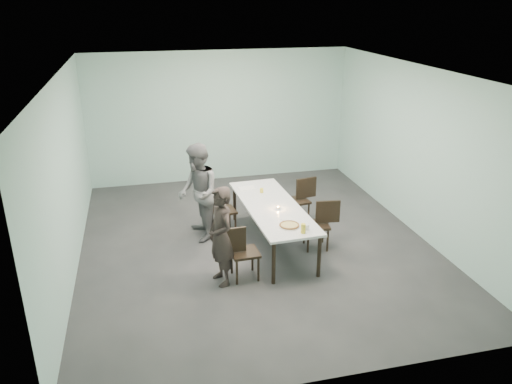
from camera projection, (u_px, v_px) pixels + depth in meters
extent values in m
plane|color=#333335|center=(255.00, 243.00, 8.89)|extent=(7.00, 7.00, 0.00)
cube|color=#A9D5CC|center=(220.00, 117.00, 11.51)|extent=(6.00, 0.02, 3.00)
cube|color=#A9D5CC|center=(333.00, 265.00, 5.17)|extent=(6.00, 0.02, 3.00)
cube|color=#A9D5CC|center=(66.00, 177.00, 7.69)|extent=(0.02, 7.00, 3.00)
cube|color=#A9D5CC|center=(417.00, 151.00, 8.99)|extent=(0.02, 7.00, 3.00)
cube|color=white|center=(255.00, 72.00, 7.79)|extent=(6.00, 7.00, 0.02)
cube|color=white|center=(272.00, 207.00, 8.56)|extent=(1.02, 2.64, 0.04)
cylinder|color=black|center=(274.00, 263.00, 7.51)|extent=(0.06, 0.06, 0.71)
cylinder|color=black|center=(235.00, 203.00, 9.69)|extent=(0.06, 0.06, 0.71)
cylinder|color=black|center=(319.00, 256.00, 7.70)|extent=(0.06, 0.06, 0.71)
cylinder|color=black|center=(271.00, 199.00, 9.88)|extent=(0.06, 0.06, 0.71)
cube|color=black|center=(245.00, 253.00, 7.65)|extent=(0.44, 0.44, 0.04)
cube|color=black|center=(232.00, 240.00, 7.52)|extent=(0.42, 0.06, 0.40)
cylinder|color=black|center=(237.00, 272.00, 7.54)|extent=(0.04, 0.04, 0.41)
cylinder|color=black|center=(232.00, 262.00, 7.84)|extent=(0.04, 0.04, 0.41)
cylinder|color=black|center=(258.00, 269.00, 7.63)|extent=(0.04, 0.04, 0.41)
cylinder|color=black|center=(252.00, 259.00, 7.93)|extent=(0.04, 0.04, 0.41)
cube|color=black|center=(223.00, 211.00, 9.15)|extent=(0.47, 0.47, 0.04)
cube|color=black|center=(213.00, 200.00, 9.00)|extent=(0.42, 0.09, 0.40)
cylinder|color=black|center=(218.00, 227.00, 9.03)|extent=(0.04, 0.04, 0.41)
cylinder|color=black|center=(212.00, 220.00, 9.32)|extent=(0.04, 0.04, 0.41)
cylinder|color=black|center=(235.00, 224.00, 9.14)|extent=(0.04, 0.04, 0.41)
cylinder|color=black|center=(230.00, 217.00, 9.44)|extent=(0.04, 0.04, 0.41)
cube|color=black|center=(316.00, 225.00, 8.58)|extent=(0.47, 0.47, 0.04)
cube|color=black|center=(328.00, 212.00, 8.51)|extent=(0.42, 0.09, 0.40)
cylinder|color=black|center=(323.00, 232.00, 8.84)|extent=(0.04, 0.04, 0.41)
cylinder|color=black|center=(328.00, 241.00, 8.52)|extent=(0.04, 0.04, 0.41)
cylinder|color=black|center=(304.00, 233.00, 8.80)|extent=(0.04, 0.04, 0.41)
cylinder|color=black|center=(308.00, 242.00, 8.49)|extent=(0.04, 0.04, 0.41)
cube|color=black|center=(297.00, 201.00, 9.59)|extent=(0.48, 0.48, 0.04)
cube|color=black|center=(306.00, 188.00, 9.57)|extent=(0.42, 0.11, 0.40)
cylinder|color=black|center=(300.00, 207.00, 9.88)|extent=(0.04, 0.04, 0.41)
cylinder|color=black|center=(309.00, 213.00, 9.59)|extent=(0.04, 0.04, 0.41)
cylinder|color=black|center=(285.00, 210.00, 9.75)|extent=(0.04, 0.04, 0.41)
cylinder|color=black|center=(293.00, 216.00, 9.46)|extent=(0.04, 0.04, 0.41)
imported|color=black|center=(221.00, 236.00, 7.40)|extent=(0.50, 0.64, 1.55)
imported|color=slate|center=(198.00, 193.00, 8.77)|extent=(0.71, 0.88, 1.75)
cylinder|color=white|center=(289.00, 226.00, 7.78)|extent=(0.34, 0.34, 0.01)
cylinder|color=#E7CF83|center=(289.00, 225.00, 7.77)|extent=(0.30, 0.30, 0.01)
torus|color=brown|center=(289.00, 225.00, 7.77)|extent=(0.32, 0.32, 0.03)
cylinder|color=white|center=(286.00, 219.00, 8.04)|extent=(0.18, 0.18, 0.01)
cylinder|color=yellow|center=(303.00, 228.00, 7.54)|extent=(0.08, 0.08, 0.15)
cylinder|color=silver|center=(306.00, 227.00, 7.65)|extent=(0.08, 0.08, 0.09)
cylinder|color=silver|center=(278.00, 208.00, 8.40)|extent=(0.06, 0.06, 0.03)
cylinder|color=orange|center=(278.00, 207.00, 8.40)|extent=(0.04, 0.04, 0.01)
cylinder|color=yellow|center=(262.00, 190.00, 9.11)|extent=(0.07, 0.07, 0.08)
cube|color=silver|center=(247.00, 188.00, 9.32)|extent=(0.31, 0.23, 0.01)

